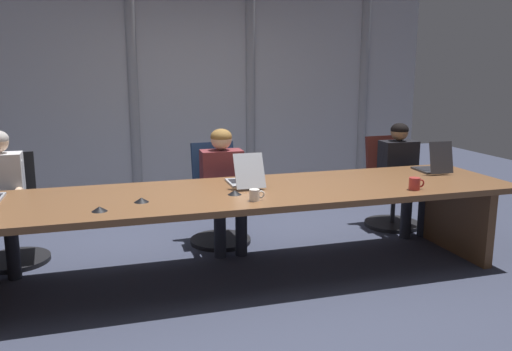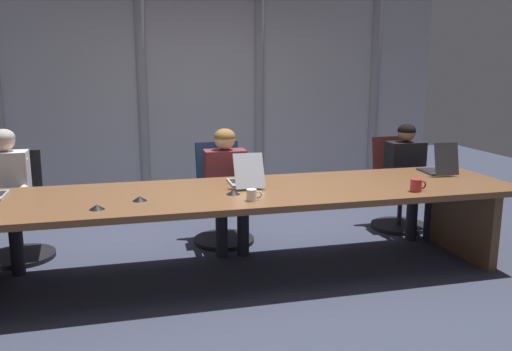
{
  "view_description": "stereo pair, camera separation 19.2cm",
  "coord_description": "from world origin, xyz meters",
  "px_view_note": "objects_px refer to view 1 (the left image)",
  "views": [
    {
      "loc": [
        -1.12,
        -4.0,
        1.72
      ],
      "look_at": [
        0.11,
        0.08,
        0.83
      ],
      "focal_mm": 36.92,
      "sensor_mm": 36.0,
      "label": 1
    },
    {
      "loc": [
        -0.94,
        -4.05,
        1.72
      ],
      "look_at": [
        0.11,
        0.08,
        0.83
      ],
      "focal_mm": 36.92,
      "sensor_mm": 36.0,
      "label": 2
    }
  ],
  "objects_px": {
    "office_chair_center": "(391,193)",
    "conference_mic_middle": "(235,192)",
    "person_center": "(402,170)",
    "conference_mic_right_side": "(141,200)",
    "person_left_end": "(0,192)",
    "office_chair_left_end": "(12,222)",
    "office_chair_left_mid": "(219,206)",
    "laptop_center": "(433,166)",
    "coffee_mug_far": "(255,195)",
    "coffee_mug_near": "(415,184)",
    "conference_mic_left_side": "(99,209)",
    "person_left_mid": "(224,180)",
    "laptop_left_mid": "(245,179)"
  },
  "relations": [
    {
      "from": "laptop_left_mid",
      "to": "conference_mic_right_side",
      "type": "relative_size",
      "value": 4.17
    },
    {
      "from": "person_left_end",
      "to": "conference_mic_left_side",
      "type": "relative_size",
      "value": 10.8
    },
    {
      "from": "office_chair_left_end",
      "to": "conference_mic_left_side",
      "type": "xyz_separation_m",
      "value": [
        0.76,
        -1.24,
        0.39
      ]
    },
    {
      "from": "office_chair_left_end",
      "to": "person_center",
      "type": "xyz_separation_m",
      "value": [
        3.83,
        -0.16,
        0.28
      ]
    },
    {
      "from": "coffee_mug_near",
      "to": "conference_mic_middle",
      "type": "height_order",
      "value": "coffee_mug_near"
    },
    {
      "from": "person_left_mid",
      "to": "laptop_left_mid",
      "type": "bearing_deg",
      "value": 6.2
    },
    {
      "from": "conference_mic_left_side",
      "to": "conference_mic_middle",
      "type": "bearing_deg",
      "value": 11.11
    },
    {
      "from": "laptop_left_mid",
      "to": "person_center",
      "type": "bearing_deg",
      "value": -72.26
    },
    {
      "from": "office_chair_left_mid",
      "to": "coffee_mug_far",
      "type": "height_order",
      "value": "office_chair_left_mid"
    },
    {
      "from": "laptop_left_mid",
      "to": "office_chair_left_mid",
      "type": "bearing_deg",
      "value": 5.71
    },
    {
      "from": "laptop_center",
      "to": "conference_mic_right_side",
      "type": "relative_size",
      "value": 3.63
    },
    {
      "from": "person_center",
      "to": "conference_mic_right_side",
      "type": "distance_m",
      "value": 2.92
    },
    {
      "from": "coffee_mug_near",
      "to": "conference_mic_middle",
      "type": "xyz_separation_m",
      "value": [
        -1.45,
        0.26,
        -0.03
      ]
    },
    {
      "from": "person_center",
      "to": "person_left_end",
      "type": "bearing_deg",
      "value": -88.84
    },
    {
      "from": "coffee_mug_near",
      "to": "conference_mic_left_side",
      "type": "relative_size",
      "value": 1.26
    },
    {
      "from": "laptop_left_mid",
      "to": "office_chair_center",
      "type": "relative_size",
      "value": 0.47
    },
    {
      "from": "laptop_center",
      "to": "coffee_mug_near",
      "type": "bearing_deg",
      "value": 139.57
    },
    {
      "from": "conference_mic_right_side",
      "to": "laptop_center",
      "type": "bearing_deg",
      "value": 7.36
    },
    {
      "from": "office_chair_center",
      "to": "conference_mic_middle",
      "type": "height_order",
      "value": "office_chair_center"
    },
    {
      "from": "laptop_left_mid",
      "to": "person_center",
      "type": "xyz_separation_m",
      "value": [
        1.88,
        0.58,
        -0.14
      ]
    },
    {
      "from": "coffee_mug_far",
      "to": "conference_mic_middle",
      "type": "xyz_separation_m",
      "value": [
        -0.1,
        0.23,
        -0.03
      ]
    },
    {
      "from": "office_chair_left_end",
      "to": "conference_mic_left_side",
      "type": "height_order",
      "value": "office_chair_left_end"
    },
    {
      "from": "person_left_end",
      "to": "office_chair_left_end",
      "type": "bearing_deg",
      "value": 162.99
    },
    {
      "from": "coffee_mug_far",
      "to": "office_chair_left_mid",
      "type": "bearing_deg",
      "value": 89.91
    },
    {
      "from": "person_left_mid",
      "to": "office_chair_left_end",
      "type": "bearing_deg",
      "value": -93.28
    },
    {
      "from": "office_chair_left_mid",
      "to": "person_left_end",
      "type": "distance_m",
      "value": 1.96
    },
    {
      "from": "person_left_mid",
      "to": "person_center",
      "type": "xyz_separation_m",
      "value": [
        1.93,
        -0.0,
        -0.01
      ]
    },
    {
      "from": "office_chair_left_end",
      "to": "person_left_end",
      "type": "distance_m",
      "value": 0.36
    },
    {
      "from": "conference_mic_middle",
      "to": "conference_mic_right_side",
      "type": "bearing_deg",
      "value": -177.85
    },
    {
      "from": "office_chair_center",
      "to": "conference_mic_left_side",
      "type": "xyz_separation_m",
      "value": [
        -3.05,
        -1.25,
        0.39
      ]
    },
    {
      "from": "laptop_left_mid",
      "to": "conference_mic_right_side",
      "type": "height_order",
      "value": "laptop_left_mid"
    },
    {
      "from": "laptop_left_mid",
      "to": "coffee_mug_far",
      "type": "height_order",
      "value": "laptop_left_mid"
    },
    {
      "from": "office_chair_left_mid",
      "to": "laptop_center",
      "type": "bearing_deg",
      "value": 65.35
    },
    {
      "from": "person_left_end",
      "to": "office_chair_center",
      "type": "bearing_deg",
      "value": 92.0
    },
    {
      "from": "laptop_left_mid",
      "to": "person_left_end",
      "type": "relative_size",
      "value": 0.39
    },
    {
      "from": "office_chair_left_mid",
      "to": "coffee_mug_far",
      "type": "relative_size",
      "value": 8.08
    },
    {
      "from": "conference_mic_left_side",
      "to": "office_chair_center",
      "type": "bearing_deg",
      "value": 22.19
    },
    {
      "from": "office_chair_left_end",
      "to": "conference_mic_middle",
      "type": "xyz_separation_m",
      "value": [
        1.78,
        -1.04,
        0.39
      ]
    },
    {
      "from": "office_chair_left_end",
      "to": "conference_mic_middle",
      "type": "bearing_deg",
      "value": 55.2
    },
    {
      "from": "person_left_end",
      "to": "conference_mic_middle",
      "type": "height_order",
      "value": "person_left_end"
    },
    {
      "from": "conference_mic_left_side",
      "to": "conference_mic_right_side",
      "type": "bearing_deg",
      "value": 29.95
    },
    {
      "from": "laptop_center",
      "to": "coffee_mug_near",
      "type": "distance_m",
      "value": 0.83
    },
    {
      "from": "coffee_mug_near",
      "to": "person_center",
      "type": "bearing_deg",
      "value": 62.25
    },
    {
      "from": "person_center",
      "to": "conference_mic_middle",
      "type": "relative_size",
      "value": 10.28
    },
    {
      "from": "office_chair_left_end",
      "to": "person_left_mid",
      "type": "xyz_separation_m",
      "value": [
        1.9,
        -0.16,
        0.3
      ]
    },
    {
      "from": "coffee_mug_near",
      "to": "laptop_left_mid",
      "type": "bearing_deg",
      "value": 156.43
    },
    {
      "from": "office_chair_center",
      "to": "coffee_mug_near",
      "type": "xyz_separation_m",
      "value": [
        -0.58,
        -1.3,
        0.42
      ]
    },
    {
      "from": "office_chair_center",
      "to": "person_left_mid",
      "type": "relative_size",
      "value": 0.85
    },
    {
      "from": "office_chair_center",
      "to": "conference_mic_right_side",
      "type": "height_order",
      "value": "office_chair_center"
    },
    {
      "from": "laptop_left_mid",
      "to": "coffee_mug_near",
      "type": "height_order",
      "value": "laptop_left_mid"
    }
  ]
}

